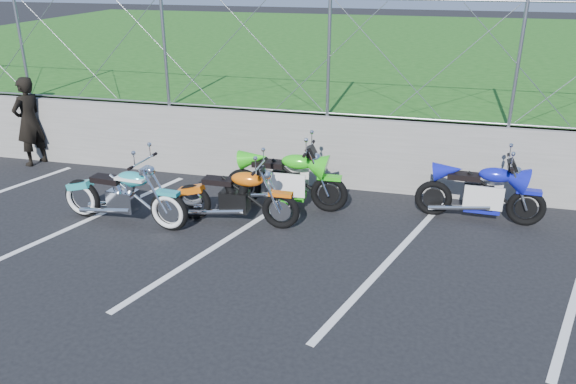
% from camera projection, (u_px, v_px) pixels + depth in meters
% --- Properties ---
extents(ground, '(90.00, 90.00, 0.00)m').
position_uv_depth(ground, '(202.00, 273.00, 7.40)').
color(ground, black).
rests_on(ground, ground).
extents(retaining_wall, '(30.00, 0.22, 1.30)m').
position_uv_depth(retaining_wall, '(273.00, 147.00, 10.29)').
color(retaining_wall, slate).
rests_on(retaining_wall, ground).
extents(grass_field, '(30.00, 20.00, 1.30)m').
position_uv_depth(grass_field, '(351.00, 60.00, 19.26)').
color(grass_field, '#1C5015').
rests_on(grass_field, ground).
extents(chain_link_fence, '(28.00, 0.03, 2.00)m').
position_uv_depth(chain_link_fence, '(272.00, 56.00, 9.66)').
color(chain_link_fence, gray).
rests_on(chain_link_fence, retaining_wall).
extents(parking_lines, '(18.29, 4.31, 0.01)m').
position_uv_depth(parking_lines, '(307.00, 248.00, 8.03)').
color(parking_lines, silver).
rests_on(parking_lines, ground).
extents(cruiser_turquoise, '(2.19, 0.69, 1.09)m').
position_uv_depth(cruiser_turquoise, '(125.00, 198.00, 8.63)').
color(cruiser_turquoise, black).
rests_on(cruiser_turquoise, ground).
extents(naked_orange, '(2.01, 0.68, 1.00)m').
position_uv_depth(naked_orange, '(238.00, 198.00, 8.62)').
color(naked_orange, black).
rests_on(naked_orange, ground).
extents(sportbike_green, '(2.07, 0.74, 1.07)m').
position_uv_depth(sportbike_green, '(287.00, 182.00, 9.19)').
color(sportbike_green, black).
rests_on(sportbike_green, ground).
extents(sportbike_blue, '(1.98, 0.71, 1.02)m').
position_uv_depth(sportbike_blue, '(482.00, 194.00, 8.74)').
color(sportbike_blue, black).
rests_on(sportbike_blue, ground).
extents(person_standing, '(0.57, 0.73, 1.76)m').
position_uv_depth(person_standing, '(29.00, 122.00, 11.05)').
color(person_standing, black).
rests_on(person_standing, ground).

